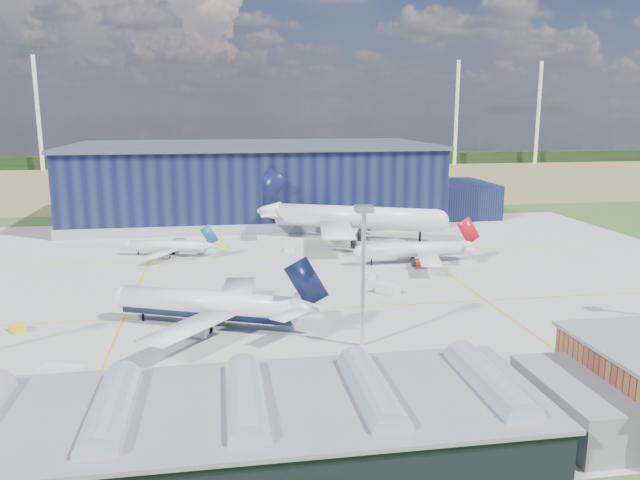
# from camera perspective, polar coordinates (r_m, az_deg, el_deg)

# --- Properties ---
(ground) EXTENTS (600.00, 600.00, 0.00)m
(ground) POSITION_cam_1_polar(r_m,az_deg,el_deg) (129.06, -3.52, -5.09)
(ground) COLOR #2D491B
(ground) RESTS_ON ground
(apron) EXTENTS (220.00, 160.00, 0.08)m
(apron) POSITION_cam_1_polar(r_m,az_deg,el_deg) (138.61, -3.94, -3.89)
(apron) COLOR gray
(apron) RESTS_ON ground
(farmland) EXTENTS (600.00, 220.00, 0.01)m
(farmland) POSITION_cam_1_polar(r_m,az_deg,el_deg) (345.14, -7.27, 5.51)
(farmland) COLOR olive
(farmland) RESTS_ON ground
(treeline) EXTENTS (600.00, 8.00, 8.00)m
(treeline) POSITION_cam_1_polar(r_m,az_deg,el_deg) (424.38, -7.70, 7.21)
(treeline) COLOR black
(treeline) RESTS_ON ground
(hangar) EXTENTS (145.00, 62.00, 26.10)m
(hangar) POSITION_cam_1_polar(r_m,az_deg,el_deg) (219.73, -5.36, 5.02)
(hangar) COLOR black
(hangar) RESTS_ON ground
(glass_concourse) EXTENTS (78.00, 23.00, 8.60)m
(glass_concourse) POSITION_cam_1_polar(r_m,az_deg,el_deg) (71.65, -3.80, -16.40)
(glass_concourse) COLOR black
(glass_concourse) RESTS_ON ground
(light_mast_center) EXTENTS (2.60, 2.60, 23.00)m
(light_mast_center) POSITION_cam_1_polar(r_m,az_deg,el_deg) (98.01, 3.99, -1.23)
(light_mast_center) COLOR silver
(light_mast_center) RESTS_ON ground
(airliner_navy) EXTENTS (53.18, 52.71, 13.30)m
(airliner_navy) POSITION_cam_1_polar(r_m,az_deg,el_deg) (110.60, -10.26, -4.58)
(airliner_navy) COLOR white
(airliner_navy) RESTS_ON ground
(airliner_red) EXTENTS (34.72, 34.02, 10.92)m
(airliner_red) POSITION_cam_1_polar(r_m,az_deg,el_deg) (155.64, 8.46, -0.18)
(airliner_red) COLOR white
(airliner_red) RESTS_ON ground
(airliner_widebody) EXTENTS (79.77, 79.09, 19.88)m
(airliner_widebody) POSITION_cam_1_polar(r_m,az_deg,el_deg) (183.10, 3.25, 3.15)
(airliner_widebody) COLOR white
(airliner_widebody) RESTS_ON ground
(airliner_regional) EXTENTS (31.30, 30.91, 8.37)m
(airliner_regional) POSITION_cam_1_polar(r_m,az_deg,el_deg) (166.70, -13.80, -0.05)
(airliner_regional) COLOR white
(airliner_regional) RESTS_ON ground
(gse_tug_a) EXTENTS (3.42, 3.81, 1.35)m
(gse_tug_a) POSITION_cam_1_polar(r_m,az_deg,el_deg) (120.14, -25.91, -7.27)
(gse_tug_a) COLOR yellow
(gse_tug_a) RESTS_ON ground
(gse_van_a) EXTENTS (6.11, 3.89, 2.47)m
(gse_van_a) POSITION_cam_1_polar(r_m,az_deg,el_deg) (96.04, -22.58, -11.34)
(gse_van_a) COLOR silver
(gse_van_a) RESTS_ON ground
(gse_cart_a) EXTENTS (2.70, 3.30, 1.23)m
(gse_cart_a) POSITION_cam_1_polar(r_m,az_deg,el_deg) (142.10, 4.50, -3.26)
(gse_cart_a) COLOR silver
(gse_cart_a) RESTS_ON ground
(gse_van_b) EXTENTS (4.80, 5.21, 2.24)m
(gse_van_b) POSITION_cam_1_polar(r_m,az_deg,el_deg) (130.30, 6.21, -4.46)
(gse_van_b) COLOR silver
(gse_van_b) RESTS_ON ground
(gse_tug_c) EXTENTS (2.59, 3.46, 1.36)m
(gse_tug_c) POSITION_cam_1_polar(r_m,az_deg,el_deg) (174.43, -9.11, -0.51)
(gse_tug_c) COLOR yellow
(gse_tug_c) RESTS_ON ground
(gse_cart_b) EXTENTS (3.16, 2.34, 1.26)m
(gse_cart_b) POSITION_cam_1_polar(r_m,az_deg,el_deg) (168.25, -2.80, -0.84)
(gse_cart_b) COLOR silver
(gse_cart_b) RESTS_ON ground
(car_a) EXTENTS (3.38, 1.98, 1.08)m
(car_a) POSITION_cam_1_polar(r_m,az_deg,el_deg) (92.29, 5.93, -11.87)
(car_a) COLOR #99999E
(car_a) RESTS_ON ground
(car_b) EXTENTS (3.78, 1.47, 1.23)m
(car_b) POSITION_cam_1_polar(r_m,az_deg,el_deg) (98.82, 24.40, -11.23)
(car_b) COLOR #99999E
(car_b) RESTS_ON ground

